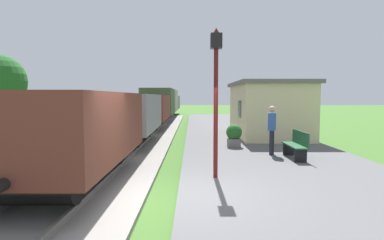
{
  "coord_description": "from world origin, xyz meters",
  "views": [
    {
      "loc": [
        0.5,
        -6.51,
        2.27
      ],
      "look_at": [
        0.44,
        8.86,
        1.14
      ],
      "focal_mm": 29.52,
      "sensor_mm": 36.0,
      "label": 1
    }
  ],
  "objects_px": {
    "bench_near_hut": "(298,144)",
    "potted_planter": "(235,135)",
    "freight_train": "(156,107)",
    "tree_trackside_far": "(0,81)",
    "station_hut": "(269,109)",
    "person_waiting": "(273,128)",
    "lamp_post_near": "(217,75)"
  },
  "relations": [
    {
      "from": "freight_train",
      "to": "lamp_post_near",
      "type": "xyz_separation_m",
      "value": [
        3.49,
        -16.82,
        1.3
      ]
    },
    {
      "from": "freight_train",
      "to": "person_waiting",
      "type": "height_order",
      "value": "freight_train"
    },
    {
      "from": "station_hut",
      "to": "potted_planter",
      "type": "xyz_separation_m",
      "value": [
        -2.2,
        -3.58,
        -0.93
      ]
    },
    {
      "from": "bench_near_hut",
      "to": "potted_planter",
      "type": "bearing_deg",
      "value": 124.89
    },
    {
      "from": "station_hut",
      "to": "potted_planter",
      "type": "bearing_deg",
      "value": -121.59
    },
    {
      "from": "freight_train",
      "to": "potted_planter",
      "type": "bearing_deg",
      "value": -68.97
    },
    {
      "from": "lamp_post_near",
      "to": "bench_near_hut",
      "type": "bearing_deg",
      "value": 40.18
    },
    {
      "from": "station_hut",
      "to": "potted_planter",
      "type": "distance_m",
      "value": 4.3
    },
    {
      "from": "station_hut",
      "to": "freight_train",
      "type": "bearing_deg",
      "value": 129.02
    },
    {
      "from": "station_hut",
      "to": "potted_planter",
      "type": "relative_size",
      "value": 6.33
    },
    {
      "from": "freight_train",
      "to": "potted_planter",
      "type": "distance_m",
      "value": 12.84
    },
    {
      "from": "person_waiting",
      "to": "tree_trackside_far",
      "type": "bearing_deg",
      "value": -5.3
    },
    {
      "from": "lamp_post_near",
      "to": "potted_planter",
      "type": "bearing_deg",
      "value": 77.12
    },
    {
      "from": "freight_train",
      "to": "bench_near_hut",
      "type": "distance_m",
      "value": 15.77
    },
    {
      "from": "potted_planter",
      "to": "freight_train",
      "type": "bearing_deg",
      "value": 111.03
    },
    {
      "from": "freight_train",
      "to": "potted_planter",
      "type": "relative_size",
      "value": 42.79
    },
    {
      "from": "person_waiting",
      "to": "tree_trackside_far",
      "type": "relative_size",
      "value": 0.37
    },
    {
      "from": "freight_train",
      "to": "tree_trackside_far",
      "type": "distance_m",
      "value": 10.75
    },
    {
      "from": "potted_planter",
      "to": "lamp_post_near",
      "type": "xyz_separation_m",
      "value": [
        -1.11,
        -4.85,
        2.08
      ]
    },
    {
      "from": "bench_near_hut",
      "to": "station_hut",
      "type": "bearing_deg",
      "value": 85.46
    },
    {
      "from": "person_waiting",
      "to": "lamp_post_near",
      "type": "xyz_separation_m",
      "value": [
        -2.2,
        -3.13,
        1.62
      ]
    },
    {
      "from": "potted_planter",
      "to": "tree_trackside_far",
      "type": "xyz_separation_m",
      "value": [
        -12.26,
        4.59,
        2.39
      ]
    },
    {
      "from": "station_hut",
      "to": "potted_planter",
      "type": "height_order",
      "value": "station_hut"
    },
    {
      "from": "bench_near_hut",
      "to": "potted_planter",
      "type": "relative_size",
      "value": 1.64
    },
    {
      "from": "bench_near_hut",
      "to": "potted_planter",
      "type": "distance_m",
      "value": 3.01
    },
    {
      "from": "lamp_post_near",
      "to": "freight_train",
      "type": "bearing_deg",
      "value": 101.73
    },
    {
      "from": "bench_near_hut",
      "to": "tree_trackside_far",
      "type": "relative_size",
      "value": 0.33
    },
    {
      "from": "station_hut",
      "to": "bench_near_hut",
      "type": "xyz_separation_m",
      "value": [
        -0.48,
        -6.04,
        -0.93
      ]
    },
    {
      "from": "potted_planter",
      "to": "tree_trackside_far",
      "type": "bearing_deg",
      "value": 159.47
    },
    {
      "from": "tree_trackside_far",
      "to": "person_waiting",
      "type": "bearing_deg",
      "value": -25.33
    },
    {
      "from": "potted_planter",
      "to": "lamp_post_near",
      "type": "height_order",
      "value": "lamp_post_near"
    },
    {
      "from": "bench_near_hut",
      "to": "tree_trackside_far",
      "type": "bearing_deg",
      "value": 153.21
    }
  ]
}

